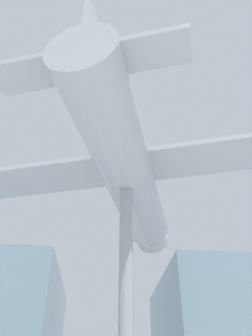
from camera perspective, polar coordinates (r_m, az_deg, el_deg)
The scene contains 2 objects.
support_pylon_central at distance 9.92m, azimuth 0.00°, elevation -23.78°, with size 0.43×0.43×7.93m.
suspended_airplane at distance 12.20m, azimuth 0.30°, elevation -0.74°, with size 16.16×12.16×3.38m.
Camera 1 is at (-0.78, -9.67, 1.90)m, focal length 35.00 mm.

